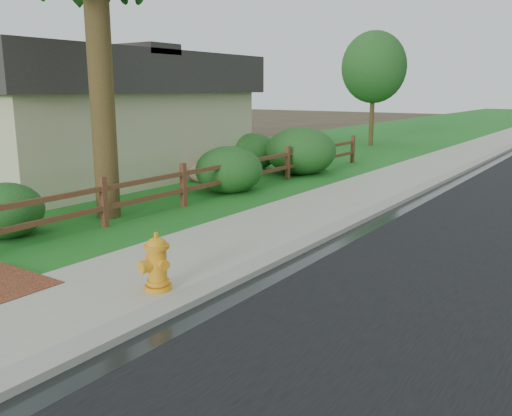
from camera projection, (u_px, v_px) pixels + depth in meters
The scene contains 12 objects.
ground at pixel (122, 316), 6.86m from camera, with size 120.00×120.00×0.00m, color #3A2E1F.
grass_strip at pixel (489, 131), 36.59m from camera, with size 1.60×90.00×0.06m, color #1B5F1D.
lawn_near at pixel (413, 128), 39.46m from camera, with size 9.00×90.00×0.04m, color #1B5F1D.
ranch_fence at pixel (215, 177), 13.87m from camera, with size 0.12×16.92×1.10m.
house at pixel (53, 112), 18.12m from camera, with size 10.60×9.60×4.05m.
fire_hydrant at pixel (157, 264), 7.42m from camera, with size 0.54×0.44×0.82m.
boulder at pixel (202, 172), 16.53m from camera, with size 1.01×0.75×0.67m, color brown.
shrub_a at pixel (6, 211), 10.36m from camera, with size 1.44×1.44×1.08m, color #174017.
shrub_b at pixel (229, 170), 14.83m from camera, with size 1.85×1.85×1.30m, color #174017.
shrub_c at pixel (252, 152), 19.08m from camera, with size 1.80×1.80×1.30m, color #174017.
shrub_d at pixel (301, 151), 17.98m from camera, with size 2.33×2.33×1.59m, color #174017.
tree_near_left at pixel (374, 67), 26.42m from camera, with size 3.16×3.16×5.59m.
Camera 1 is at (5.02, -4.31, 2.82)m, focal length 38.00 mm.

